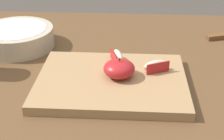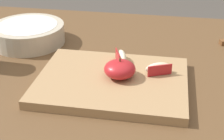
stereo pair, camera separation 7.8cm
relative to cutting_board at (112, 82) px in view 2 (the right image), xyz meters
name	(u,v)px [view 2 (the right image)]	position (x,y,z in m)	size (l,w,h in m)	color
dining_table	(133,105)	(0.04, 0.10, -0.12)	(1.14, 0.83, 0.74)	brown
cutting_board	(112,82)	(0.00, 0.00, 0.00)	(0.34, 0.26, 0.02)	#A37F56
apple_half_skin_up	(120,69)	(0.02, 0.01, 0.03)	(0.07, 0.07, 0.05)	#B21E23
apple_wedge_near_knife	(122,57)	(0.01, 0.08, 0.02)	(0.04, 0.07, 0.03)	beige
apple_wedge_front	(158,68)	(0.10, 0.04, 0.02)	(0.06, 0.05, 0.03)	beige
ceramic_fruit_bowl	(28,33)	(-0.28, 0.20, 0.02)	(0.21, 0.21, 0.06)	#BCB29E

